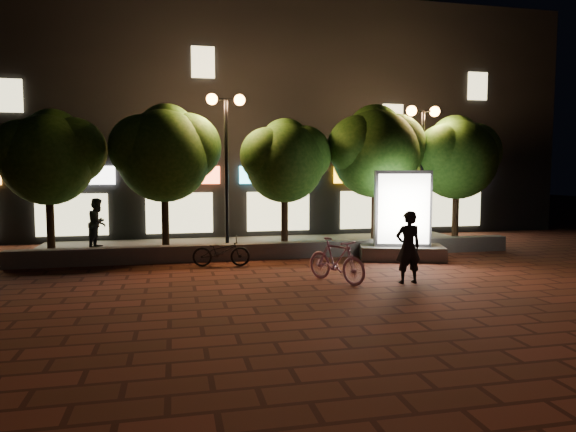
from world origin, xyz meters
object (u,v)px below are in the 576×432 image
object	(u,v)px
tree_mid	(286,158)
pedestrian	(98,223)
street_lamp_left	(226,132)
ad_kiosk	(402,224)
tree_left	(166,150)
street_lamp_right	(423,139)
tree_far_right	(458,154)
tree_far_left	(50,154)
scooter_parked	(221,251)
rider	(408,247)
tree_right	(376,148)
scooter_pink	(336,260)

from	to	relation	value
tree_mid	pedestrian	distance (m)	6.97
street_lamp_left	ad_kiosk	xyz separation A→B (m)	(5.22, -2.24, -2.91)
ad_kiosk	pedestrian	distance (m)	10.42
tree_mid	tree_left	bearing A→B (deg)	180.00
street_lamp_right	ad_kiosk	distance (m)	3.98
tree_far_right	tree_mid	bearing A→B (deg)	-180.00
tree_far_left	street_lamp_right	world-z (taller)	street_lamp_right
scooter_parked	rider	bearing A→B (deg)	-119.75
street_lamp_right	ad_kiosk	world-z (taller)	street_lamp_right
tree_left	street_lamp_left	distance (m)	2.05
tree_right	scooter_pink	world-z (taller)	tree_right
tree_right	ad_kiosk	distance (m)	3.50
tree_mid	scooter_pink	xyz separation A→B (m)	(0.15, -5.25, -2.66)
street_lamp_left	rider	bearing A→B (deg)	-54.73
street_lamp_right	pedestrian	xyz separation A→B (m)	(-11.33, 1.91, -2.94)
street_lamp_right	rider	bearing A→B (deg)	-119.67
tree_right	street_lamp_left	bearing A→B (deg)	-177.19
tree_right	street_lamp_right	world-z (taller)	tree_right
tree_left	scooter_parked	xyz separation A→B (m)	(1.55, -2.46, -3.01)
street_lamp_left	tree_left	bearing A→B (deg)	172.30
tree_mid	tree_far_right	xyz separation A→B (m)	(6.50, 0.00, 0.15)
scooter_parked	street_lamp_right	bearing A→B (deg)	-65.69
tree_far_left	scooter_parked	xyz separation A→B (m)	(5.05, -2.46, -2.86)
tree_mid	pedestrian	bearing A→B (deg)	165.57
tree_right	tree_far_right	size ratio (longest dim) A/B	1.06
tree_far_left	scooter_pink	distance (m)	9.67
tree_far_left	tree_right	size ratio (longest dim) A/B	0.91
street_lamp_right	tree_far_left	bearing A→B (deg)	178.79
tree_far_right	street_lamp_right	bearing A→B (deg)	-170.39
tree_left	tree_right	xyz separation A→B (m)	(7.30, 0.00, 0.12)
tree_far_right	scooter_parked	world-z (taller)	tree_far_right
tree_left	tree_far_right	world-z (taller)	tree_left
tree_mid	street_lamp_left	world-z (taller)	street_lamp_left
street_lamp_left	ad_kiosk	distance (m)	6.38
scooter_parked	ad_kiosk	bearing A→B (deg)	-82.64
scooter_pink	street_lamp_right	bearing A→B (deg)	16.03
tree_far_right	scooter_parked	size ratio (longest dim) A/B	2.87
tree_far_left	street_lamp_left	bearing A→B (deg)	-2.76
scooter_pink	pedestrian	world-z (taller)	pedestrian
street_lamp_right	scooter_parked	distance (m)	8.46
tree_right	street_lamp_right	bearing A→B (deg)	-9.10
street_lamp_right	scooter_pink	bearing A→B (deg)	-133.94
tree_far_left	tree_left	size ratio (longest dim) A/B	0.95
tree_left	scooter_pink	distance (m)	7.28
scooter_parked	tree_far_right	bearing A→B (deg)	-66.87
ad_kiosk	pedestrian	bearing A→B (deg)	156.56
tree_far_right	scooter_pink	bearing A→B (deg)	-140.46
tree_right	rider	size ratio (longest dim) A/B	2.82
street_lamp_left	scooter_parked	size ratio (longest dim) A/B	3.13
ad_kiosk	tree_mid	bearing A→B (deg)	141.76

